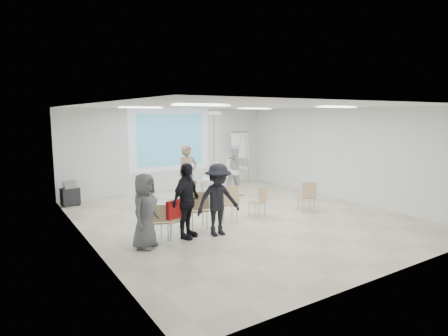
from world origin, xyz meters
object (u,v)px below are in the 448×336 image
player_left (188,170)px  av_cart (70,194)px  chair_right_inner (259,199)px  chair_right_far (308,194)px  laptop (197,208)px  chair_left_mid (173,218)px  flipchart_easel (240,145)px  audience_mid (218,195)px  pedestal_table (203,189)px  audience_outer (145,207)px  chair_left_inner (199,207)px  chair_center (229,201)px  audience_left (186,195)px  chair_far_left (161,219)px  player_right (236,168)px

player_left → av_cart: 3.68m
chair_right_inner → chair_right_far: 1.49m
laptop → av_cart: av_cart is taller
chair_left_mid → chair_right_far: size_ratio=0.91×
chair_right_far → av_cart: 7.17m
flipchart_easel → chair_left_mid: bearing=-137.7°
chair_left_mid → audience_mid: audience_mid is taller
pedestal_table → audience_outer: audience_outer is taller
laptop → audience_mid: (0.16, -0.72, 0.44)m
pedestal_table → chair_left_inner: chair_left_inner is taller
chair_left_mid → chair_center: (1.78, 0.41, 0.10)m
chair_left_mid → audience_outer: audience_outer is taller
av_cart → chair_center: bearing=-58.8°
chair_left_mid → audience_left: (0.29, -0.11, 0.50)m
chair_center → player_left: bearing=101.1°
pedestal_table → chair_right_far: size_ratio=0.89×
audience_outer → chair_left_mid: bearing=-24.4°
flipchart_easel → av_cart: 6.56m
player_left → audience_left: (-1.60, -3.05, -0.05)m
chair_left_inner → audience_left: audience_left is taller
chair_right_inner → audience_outer: audience_outer is taller
chair_left_inner → av_cart: 4.79m
player_left → chair_right_far: player_left is taller
chair_left_mid → chair_right_far: chair_right_far is taller
player_left → chair_right_inner: bearing=-72.6°
pedestal_table → chair_far_left: bearing=-134.0°
audience_mid → audience_outer: (-1.72, 0.12, -0.06)m
pedestal_table → flipchart_easel: 3.61m
chair_left_mid → audience_mid: (0.99, -0.33, 0.47)m
pedestal_table → av_cart: 4.09m
player_right → audience_left: audience_left is taller
chair_center → flipchart_easel: flipchart_easel is taller
av_cart → audience_outer: bearing=-88.3°
pedestal_table → laptop: size_ratio=2.27×
chair_right_inner → laptop: 1.92m
chair_right_inner → chair_far_left: bearing=167.3°
chair_left_mid → av_cart: bearing=89.7°
chair_far_left → av_cart: bearing=127.3°
chair_right_far → chair_left_mid: bearing=-155.7°
audience_outer → chair_center: bearing=-26.7°
chair_right_far → laptop: 3.38m
chair_far_left → flipchart_easel: (5.37, 4.64, 1.07)m
chair_right_inner → audience_left: audience_left is taller
chair_left_mid → laptop: (0.84, 0.39, 0.03)m
audience_outer → av_cart: (-0.62, 4.77, -0.54)m
player_left → chair_left_inner: (-1.07, -2.65, -0.47)m
chair_center → laptop: chair_center is taller
chair_far_left → chair_right_inner: chair_far_left is taller
chair_center → chair_right_inner: chair_center is taller
chair_left_inner → chair_right_inner: 1.94m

